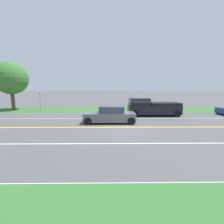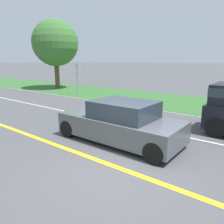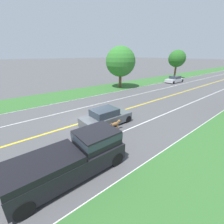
# 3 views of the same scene
# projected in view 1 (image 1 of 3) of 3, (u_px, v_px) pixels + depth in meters

# --- Properties ---
(ground_plane) EXTENTS (400.00, 400.00, 0.00)m
(ground_plane) POSITION_uv_depth(u_px,v_px,m) (122.00, 127.00, 11.61)
(ground_plane) COLOR #4C4C4F
(centre_divider_line) EXTENTS (0.18, 160.00, 0.01)m
(centre_divider_line) POSITION_uv_depth(u_px,v_px,m) (122.00, 127.00, 11.60)
(centre_divider_line) COLOR yellow
(centre_divider_line) RESTS_ON ground
(lane_edge_line_right) EXTENTS (0.14, 160.00, 0.01)m
(lane_edge_line_right) POSITION_uv_depth(u_px,v_px,m) (118.00, 113.00, 18.52)
(lane_edge_line_right) COLOR white
(lane_edge_line_right) RESTS_ON ground
(lane_edge_line_left) EXTENTS (0.14, 160.00, 0.01)m
(lane_edge_line_left) POSITION_uv_depth(u_px,v_px,m) (140.00, 184.00, 4.69)
(lane_edge_line_left) COLOR white
(lane_edge_line_left) RESTS_ON ground
(lane_dash_same_dir) EXTENTS (0.10, 160.00, 0.01)m
(lane_dash_same_dir) POSITION_uv_depth(u_px,v_px,m) (120.00, 118.00, 15.06)
(lane_dash_same_dir) COLOR white
(lane_dash_same_dir) RESTS_ON ground
(lane_dash_oncoming) EXTENTS (0.10, 160.00, 0.01)m
(lane_dash_oncoming) POSITION_uv_depth(u_px,v_px,m) (128.00, 143.00, 8.15)
(lane_dash_oncoming) COLOR white
(lane_dash_oncoming) RESTS_ON ground
(grass_verge_right) EXTENTS (6.00, 160.00, 0.03)m
(grass_verge_right) POSITION_uv_depth(u_px,v_px,m) (117.00, 109.00, 21.48)
(grass_verge_right) COLOR #33662D
(grass_verge_right) RESTS_ON ground
(ego_car) EXTENTS (1.90, 4.39, 1.47)m
(ego_car) POSITION_uv_depth(u_px,v_px,m) (110.00, 115.00, 13.13)
(ego_car) COLOR #51565B
(ego_car) RESTS_ON ground
(dog) EXTENTS (0.33, 1.10, 0.82)m
(dog) POSITION_uv_depth(u_px,v_px,m) (109.00, 114.00, 14.38)
(dog) COLOR olive
(dog) RESTS_ON ground
(pickup_truck) EXTENTS (2.08, 5.57, 1.93)m
(pickup_truck) POSITION_uv_depth(u_px,v_px,m) (151.00, 107.00, 16.54)
(pickup_truck) COLOR black
(pickup_truck) RESTS_ON ground
(roadside_tree_right_near) EXTENTS (4.42, 4.42, 6.62)m
(roadside_tree_right_near) POSITION_uv_depth(u_px,v_px,m) (11.00, 78.00, 20.35)
(roadside_tree_right_near) COLOR brown
(roadside_tree_right_near) RESTS_ON ground
(street_sign) EXTENTS (0.11, 0.64, 2.58)m
(street_sign) POSITION_uv_depth(u_px,v_px,m) (40.00, 99.00, 19.31)
(street_sign) COLOR gray
(street_sign) RESTS_ON ground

